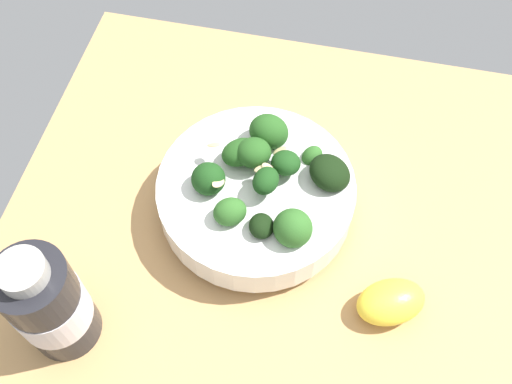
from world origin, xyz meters
TOP-DOWN VIEW (x-y plane):
  - ground_plane at (0.00, 0.00)cm, footprint 61.62×61.62cm
  - bowl_of_broccoli at (1.01, -2.24)cm, footprint 22.63×22.63cm
  - lemon_wedge at (-15.52, 7.04)cm, footprint 9.08×8.00cm
  - bottle_tall at (17.83, 16.60)cm, footprint 7.36×7.36cm

SIDE VIEW (x-z plane):
  - ground_plane at x=0.00cm, z-range -3.30..0.00cm
  - lemon_wedge at x=-15.52cm, z-range 0.00..3.89cm
  - bowl_of_broccoli at x=1.01cm, z-range -1.15..9.25cm
  - bottle_tall at x=17.83cm, z-range -0.70..15.17cm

